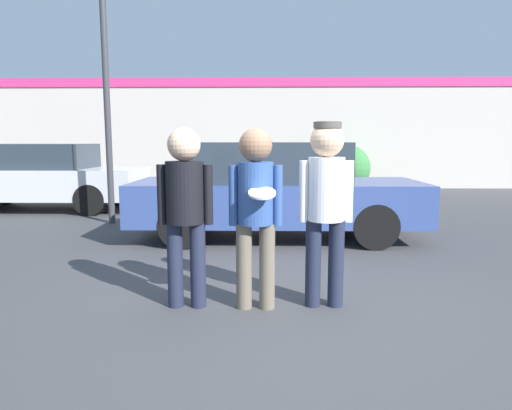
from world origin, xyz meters
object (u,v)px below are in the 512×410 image
object	(u,v)px
street_lamp	(121,42)
shrub	(347,168)
person_left	(185,202)
person_middle_with_frisbee	(256,203)
person_right	(326,196)
parked_car_near	(275,191)
parked_car_far	(42,177)

from	to	relation	value
street_lamp	shrub	bearing A→B (deg)	48.30
person_left	shrub	distance (m)	11.01
person_middle_with_frisbee	person_right	size ratio (longest dim) A/B	0.97
person_left	parked_car_near	distance (m)	3.34
person_middle_with_frisbee	person_right	bearing A→B (deg)	6.17
parked_car_near	street_lamp	size ratio (longest dim) A/B	0.85
street_lamp	shrub	distance (m)	8.44
person_middle_with_frisbee	parked_car_far	world-z (taller)	person_middle_with_frisbee
person_right	shrub	xyz separation A→B (m)	(2.07, 10.43, -0.34)
parked_car_near	parked_car_far	size ratio (longest dim) A/B	1.02
person_left	street_lamp	size ratio (longest dim) A/B	0.31
person_middle_with_frisbee	parked_car_far	distance (m)	8.12
parked_car_far	shrub	world-z (taller)	parked_car_far
parked_car_far	person_left	bearing A→B (deg)	-54.56
person_middle_with_frisbee	shrub	world-z (taller)	person_middle_with_frisbee
person_left	parked_car_far	size ratio (longest dim) A/B	0.38
street_lamp	shrub	xyz separation A→B (m)	(5.33, 5.98, -2.67)
person_left	person_middle_with_frisbee	xyz separation A→B (m)	(0.67, -0.03, -0.01)
person_middle_with_frisbee	street_lamp	size ratio (longest dim) A/B	0.31
person_middle_with_frisbee	street_lamp	world-z (taller)	street_lamp
person_middle_with_frisbee	parked_car_near	distance (m)	3.26
person_left	shrub	xyz separation A→B (m)	(3.40, 10.47, -0.29)
person_middle_with_frisbee	person_left	bearing A→B (deg)	177.29
person_right	street_lamp	bearing A→B (deg)	126.23
parked_car_near	shrub	world-z (taller)	parked_car_near
parked_car_far	shrub	bearing A→B (deg)	28.20
parked_car_far	parked_car_near	bearing A→B (deg)	-29.60
parked_car_near	street_lamp	distance (m)	4.08
person_middle_with_frisbee	person_right	world-z (taller)	person_right
parked_car_near	person_middle_with_frisbee	bearing A→B (deg)	-94.55
person_left	person_middle_with_frisbee	size ratio (longest dim) A/B	1.00
person_middle_with_frisbee	parked_car_far	xyz separation A→B (m)	(-5.12, 6.29, -0.25)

